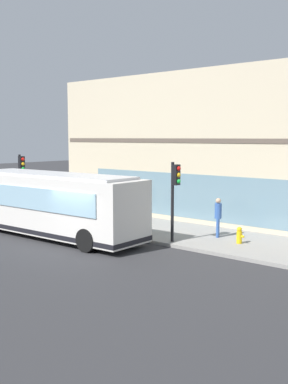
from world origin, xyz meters
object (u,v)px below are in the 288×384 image
at_px(traffic_light_down_block, 21,173).
at_px(pedestrian_walking_along_curb, 218,215).
at_px(pedestrian_near_hydrant, 104,201).
at_px(pedestrian_by_light_pole, 118,203).
at_px(city_bus_nearside, 53,205).
at_px(traffic_light_near_corner, 175,187).
at_px(fire_hydrant, 239,235).

bearing_deg(traffic_light_down_block, pedestrian_walking_along_curb, -80.47).
height_order(pedestrian_near_hydrant, pedestrian_by_light_pole, pedestrian_near_hydrant).
relative_size(city_bus_nearside, traffic_light_near_corner, 2.86).
xyz_separation_m(traffic_light_down_block, pedestrian_by_light_pole, (2.41, -5.61, -1.56)).
xyz_separation_m(traffic_light_down_block, fire_hydrant, (1.55, -13.74, -2.15)).
bearing_deg(fire_hydrant, traffic_light_down_block, 96.45).
xyz_separation_m(fire_hydrant, pedestrian_by_light_pole, (0.86, 8.13, 0.59)).
bearing_deg(city_bus_nearside, traffic_light_near_corner, -66.81).
distance_m(city_bus_nearside, fire_hydrant, 8.85).
bearing_deg(pedestrian_by_light_pole, traffic_light_down_block, 113.23).
xyz_separation_m(traffic_light_near_corner, traffic_light_down_block, (0.05, 11.40, 0.04)).
relative_size(traffic_light_down_block, pedestrian_by_light_pole, 2.17).
bearing_deg(pedestrian_walking_along_curb, traffic_light_near_corner, 156.30).
distance_m(traffic_light_near_corner, pedestrian_by_light_pole, 6.47).
distance_m(city_bus_nearside, traffic_light_down_block, 6.46).
height_order(traffic_light_near_corner, pedestrian_by_light_pole, traffic_light_near_corner).
bearing_deg(pedestrian_by_light_pole, city_bus_nearside, -176.63).
distance_m(traffic_light_down_block, fire_hydrant, 13.99).
bearing_deg(traffic_light_near_corner, traffic_light_down_block, 89.77).
distance_m(pedestrian_walking_along_curb, pedestrian_by_light_pole, 6.72).
distance_m(fire_hydrant, pedestrian_walking_along_curb, 1.66).
bearing_deg(traffic_light_near_corner, pedestrian_near_hydrant, 70.21).
height_order(traffic_light_near_corner, fire_hydrant, traffic_light_near_corner).
bearing_deg(traffic_light_near_corner, pedestrian_walking_along_curb, -23.70).
height_order(city_bus_nearside, traffic_light_down_block, traffic_light_down_block).
bearing_deg(traffic_light_near_corner, fire_hydrant, -55.63).
bearing_deg(fire_hydrant, city_bus_nearside, 116.77).
distance_m(traffic_light_near_corner, pedestrian_walking_along_curb, 2.71).
distance_m(traffic_light_near_corner, fire_hydrant, 3.53).
bearing_deg(city_bus_nearside, traffic_light_down_block, 67.82).
xyz_separation_m(city_bus_nearside, pedestrian_near_hydrant, (4.84, 1.38, -0.44)).
height_order(pedestrian_near_hydrant, pedestrian_walking_along_curb, pedestrian_walking_along_curb).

